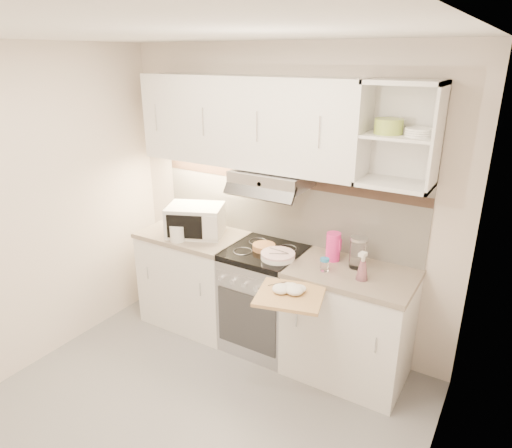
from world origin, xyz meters
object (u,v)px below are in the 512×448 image
microwave (195,220)px  pink_pitcher (333,247)px  electric_range (265,298)px  plate_stack (278,256)px  watering_can (178,233)px  spray_bottle (363,268)px  glass_jar (358,252)px  cutting_board (290,296)px

microwave → pink_pitcher: size_ratio=2.56×
microwave → pink_pitcher: bearing=-17.8°
electric_range → plate_stack: bearing=-28.9°
electric_range → watering_can: watering_can is taller
microwave → electric_range: bearing=-21.9°
watering_can → plate_stack: 0.91m
electric_range → microwave: microwave is taller
pink_pitcher → spray_bottle: (0.30, -0.20, -0.02)m
microwave → glass_jar: size_ratio=2.37×
spray_bottle → pink_pitcher: bearing=156.7°
plate_stack → spray_bottle: spray_bottle is taller
microwave → glass_jar: 1.45m
microwave → glass_jar: microwave is taller
glass_jar → cutting_board: (-0.25, -0.60, -0.15)m
pink_pitcher → spray_bottle: spray_bottle is taller
pink_pitcher → glass_jar: size_ratio=0.93×
watering_can → pink_pitcher: pink_pitcher is taller
plate_stack → glass_jar: size_ratio=1.11×
glass_jar → pink_pitcher: bearing=172.4°
watering_can → plate_stack: watering_can is taller
microwave → watering_can: (-0.03, -0.19, -0.06)m
electric_range → glass_jar: 0.95m
microwave → cutting_board: microwave is taller
electric_range → plate_stack: (0.17, -0.09, 0.47)m
plate_stack → spray_bottle: size_ratio=1.17×
cutting_board → electric_range: bearing=118.7°
pink_pitcher → cutting_board: 0.64m
pink_pitcher → glass_jar: glass_jar is taller
watering_can → plate_stack: (0.90, 0.12, -0.05)m
pink_pitcher → electric_range: bearing=-162.4°
microwave → glass_jar: bearing=-19.7°
watering_can → pink_pitcher: (1.28, 0.32, 0.04)m
electric_range → spray_bottle: 1.01m
pink_pitcher → glass_jar: bearing=-1.1°
microwave → pink_pitcher: 1.25m
plate_stack → glass_jar: bearing=16.6°
cutting_board → pink_pitcher: bearing=70.7°
glass_jar → cutting_board: 0.67m
pink_pitcher → spray_bottle: size_ratio=0.97×
pink_pitcher → spray_bottle: bearing=-26.9°
electric_range → glass_jar: glass_jar is taller
watering_can → glass_jar: bearing=-13.4°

